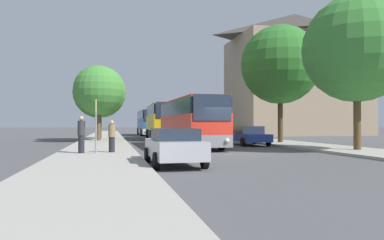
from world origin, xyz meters
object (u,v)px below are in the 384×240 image
bus_front (190,122)px  tree_right_mid (357,49)px  pedestrian_waiting_near (112,136)px  tree_right_near (280,65)px  bus_middle (162,121)px  parked_car_left_curb (174,146)px  parked_car_right_near (249,135)px  pedestrian_waiting_far (81,134)px  tree_left_near (98,90)px  tree_left_far (100,92)px  bus_stop_sign (96,120)px  bus_rear (149,122)px

bus_front → tree_right_mid: size_ratio=1.23×
pedestrian_waiting_near → tree_right_near: size_ratio=0.18×
bus_middle → pedestrian_waiting_near: size_ratio=7.07×
parked_car_left_curb → parked_car_right_near: same height
tree_right_mid → tree_right_near: bearing=92.6°
parked_car_right_near → bus_middle: bearing=-66.0°
pedestrian_waiting_far → tree_left_near: (0.37, 14.35, 3.42)m
parked_car_right_near → tree_left_far: bearing=-42.9°
bus_middle → pedestrian_waiting_near: 19.57m
bus_middle → tree_left_near: size_ratio=1.75×
parked_car_right_near → tree_left_far: size_ratio=0.67×
bus_front → parked_car_right_near: bus_front is taller
bus_middle → parked_car_left_curb: (-2.80, -24.21, -1.14)m
pedestrian_waiting_near → tree_left_near: size_ratio=0.25×
parked_car_left_curb → bus_front: bearing=73.7°
pedestrian_waiting_far → tree_right_mid: (14.90, -0.68, 4.72)m
bus_stop_sign → pedestrian_waiting_far: (-0.71, 0.35, -0.72)m
bus_front → bus_middle: 13.31m
bus_middle → tree_right_near: bearing=-52.4°
parked_car_right_near → tree_right_mid: (3.41, -7.92, 5.06)m
bus_rear → pedestrian_waiting_near: 32.90m
tree_left_far → tree_right_mid: (14.55, -18.88, 1.12)m
parked_car_left_curb → tree_left_near: 20.04m
parked_car_left_curb → tree_left_near: bearing=98.8°
tree_left_near → tree_left_far: size_ratio=0.92×
bus_rear → tree_left_far: 16.13m
bus_front → bus_stop_sign: bus_front is taller
tree_left_near → tree_right_near: (14.13, -6.17, 1.76)m
bus_front → tree_right_mid: bearing=-40.1°
tree_left_far → tree_right_near: 17.41m
bus_rear → pedestrian_waiting_far: size_ratio=6.37×
bus_stop_sign → tree_left_far: size_ratio=0.37×
tree_left_near → tree_left_far: (-0.02, 3.85, 0.18)m
parked_car_right_near → tree_left_near: (-11.12, 7.10, 3.76)m
bus_middle → parked_car_left_curb: 24.40m
bus_middle → tree_right_near: size_ratio=1.24×
tree_left_near → tree_right_mid: 20.94m
pedestrian_waiting_far → tree_left_far: 18.55m
bus_rear → parked_car_left_curb: bearing=-93.7°
tree_left_near → parked_car_left_curb: bearing=-80.0°
bus_middle → tree_right_near: tree_right_near is taller
bus_stop_sign → tree_right_mid: tree_right_mid is taller
bus_stop_sign → pedestrian_waiting_far: bearing=153.6°
pedestrian_waiting_far → tree_right_near: 17.44m
bus_rear → tree_right_near: size_ratio=1.26×
bus_rear → parked_car_right_near: bearing=-78.6°
bus_stop_sign → bus_rear: bearing=79.9°
parked_car_right_near → bus_stop_sign: bearing=36.7°
pedestrian_waiting_far → pedestrian_waiting_near: bearing=-2.3°
bus_middle → parked_car_right_near: (4.92, -11.92, -1.15)m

